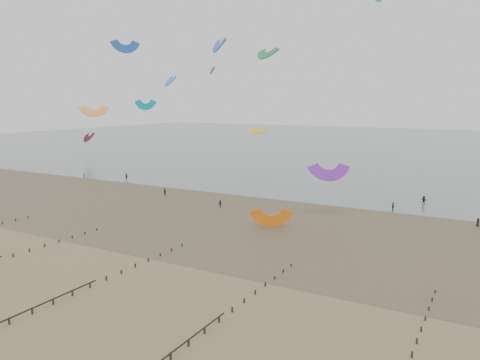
# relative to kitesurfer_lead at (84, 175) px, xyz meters

# --- Properties ---
(ground) EXTENTS (500.00, 500.00, 0.00)m
(ground) POSITION_rel_kitesurfer_lead_xyz_m (58.70, -50.34, -0.80)
(ground) COLOR brown
(ground) RESTS_ON ground
(sea_and_shore) EXTENTS (500.00, 665.00, 0.03)m
(sea_and_shore) POSITION_rel_kitesurfer_lead_xyz_m (54.62, -15.94, -0.79)
(sea_and_shore) COLOR #475654
(sea_and_shore) RESTS_ON ground
(kitesurfer_lead) EXTENTS (0.69, 0.59, 1.60)m
(kitesurfer_lead) POSITION_rel_kitesurfer_lead_xyz_m (0.00, 0.00, 0.00)
(kitesurfer_lead) COLOR black
(kitesurfer_lead) RESTS_ON ground
(kitesurfers) EXTENTS (105.35, 25.35, 1.87)m
(kitesurfers) POSITION_rel_kitesurfer_lead_xyz_m (75.33, -0.20, 0.07)
(kitesurfers) COLOR black
(kitesurfers) RESTS_ON ground
(grounded_kite) EXTENTS (7.91, 7.25, 3.51)m
(grounded_kite) POSITION_rel_kitesurfer_lead_xyz_m (69.69, -21.37, -0.80)
(grounded_kite) COLOR orange
(grounded_kite) RESTS_ON ground
(kites_airborne) EXTENTS (250.94, 110.88, 42.93)m
(kites_airborne) POSITION_rel_kitesurfer_lead_xyz_m (47.01, 34.86, 20.09)
(kites_airborne) COLOR maroon
(kites_airborne) RESTS_ON ground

